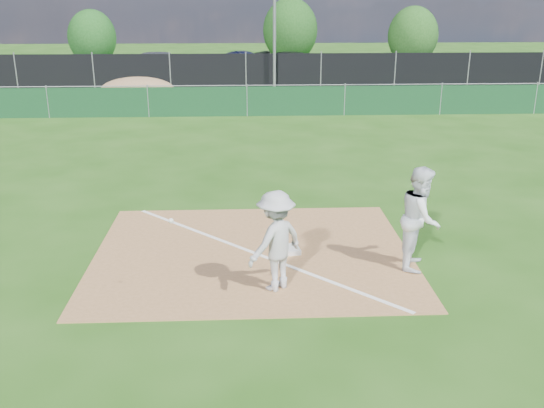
{
  "coord_description": "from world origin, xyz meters",
  "views": [
    {
      "loc": [
        -0.12,
        -9.68,
        4.69
      ],
      "look_at": [
        0.37,
        1.0,
        1.0
      ],
      "focal_mm": 40.0,
      "sensor_mm": 36.0,
      "label": 1
    }
  ],
  "objects": [
    {
      "name": "light_pole",
      "position": [
        1.5,
        22.7,
        4.0
      ],
      "size": [
        0.16,
        0.16,
        8.0
      ],
      "primitive_type": "cylinder",
      "color": "slate",
      "rests_on": "ground"
    },
    {
      "name": "tree_mid",
      "position": [
        3.21,
        34.64,
        2.35
      ],
      "size": [
        3.85,
        3.85,
        4.57
      ],
      "color": "#382316",
      "rests_on": "ground"
    },
    {
      "name": "green_fence",
      "position": [
        0.0,
        15.0,
        0.6
      ],
      "size": [
        44.0,
        0.05,
        1.2
      ],
      "primitive_type": "cube",
      "color": "#0E3319",
      "rests_on": "ground"
    },
    {
      "name": "tree_right",
      "position": [
        11.54,
        32.89,
        2.08
      ],
      "size": [
        3.41,
        3.41,
        4.04
      ],
      "color": "#382316",
      "rests_on": "ground"
    },
    {
      "name": "tree_left",
      "position": [
        -10.44,
        33.61,
        1.97
      ],
      "size": [
        3.23,
        3.23,
        3.83
      ],
      "color": "#382316",
      "rests_on": "ground"
    },
    {
      "name": "black_fence",
      "position": [
        0.0,
        23.0,
        0.9
      ],
      "size": [
        46.0,
        0.04,
        1.8
      ],
      "primitive_type": "cube",
      "color": "black",
      "rests_on": "ground"
    },
    {
      "name": "first_base",
      "position": [
        0.69,
        1.0,
        0.06
      ],
      "size": [
        0.47,
        0.47,
        0.09
      ],
      "primitive_type": "cube",
      "rotation": [
        0.0,
        0.0,
        0.15
      ],
      "color": "silver",
      "rests_on": "infield_dirt"
    },
    {
      "name": "dirt_mound",
      "position": [
        -5.0,
        18.5,
        0.58
      ],
      "size": [
        3.38,
        2.6,
        1.17
      ],
      "primitive_type": "ellipsoid",
      "color": "olive",
      "rests_on": "ground"
    },
    {
      "name": "play_at_first",
      "position": [
        0.37,
        -0.5,
        0.88
      ],
      "size": [
        2.31,
        1.21,
        1.71
      ],
      "color": "silver",
      "rests_on": "infield_dirt"
    },
    {
      "name": "car_left",
      "position": [
        -4.94,
        27.71,
        0.81
      ],
      "size": [
        4.74,
        2.01,
        1.6
      ],
      "primitive_type": "imported",
      "rotation": [
        0.0,
        0.0,
        1.6
      ],
      "color": "#999BA0",
      "rests_on": "parking_lot"
    },
    {
      "name": "car_right",
      "position": [
        3.15,
        27.82,
        0.72
      ],
      "size": [
        5.31,
        3.88,
        1.43
      ],
      "primitive_type": "imported",
      "rotation": [
        0.0,
        0.0,
        1.14
      ],
      "color": "black",
      "rests_on": "parking_lot"
    },
    {
      "name": "foul_line",
      "position": [
        0.0,
        1.0,
        0.03
      ],
      "size": [
        5.01,
        5.01,
        0.01
      ],
      "primitive_type": "cube",
      "rotation": [
        0.0,
        0.0,
        0.79
      ],
      "color": "white",
      "rests_on": "infield_dirt"
    },
    {
      "name": "car_mid",
      "position": [
        0.25,
        27.86,
        0.74
      ],
      "size": [
        4.7,
        2.61,
        1.47
      ],
      "primitive_type": "imported",
      "rotation": [
        0.0,
        0.0,
        1.82
      ],
      "color": "black",
      "rests_on": "parking_lot"
    },
    {
      "name": "infield_dirt",
      "position": [
        0.0,
        1.0,
        0.01
      ],
      "size": [
        6.0,
        5.0,
        0.02
      ],
      "primitive_type": "cube",
      "color": "#97683C",
      "rests_on": "ground"
    },
    {
      "name": "parking_lot",
      "position": [
        0.0,
        28.0,
        0.01
      ],
      "size": [
        46.0,
        9.0,
        0.01
      ],
      "primitive_type": "cube",
      "color": "black",
      "rests_on": "ground"
    },
    {
      "name": "ground",
      "position": [
        0.0,
        10.0,
        0.0
      ],
      "size": [
        90.0,
        90.0,
        0.0
      ],
      "primitive_type": "plane",
      "color": "#1E490F",
      "rests_on": "ground"
    },
    {
      "name": "runner",
      "position": [
        3.0,
        0.3,
        0.94
      ],
      "size": [
        0.97,
        1.1,
        1.88
      ],
      "primitive_type": "imported",
      "rotation": [
        0.0,
        0.0,
        1.23
      ],
      "color": "white",
      "rests_on": "ground"
    }
  ]
}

